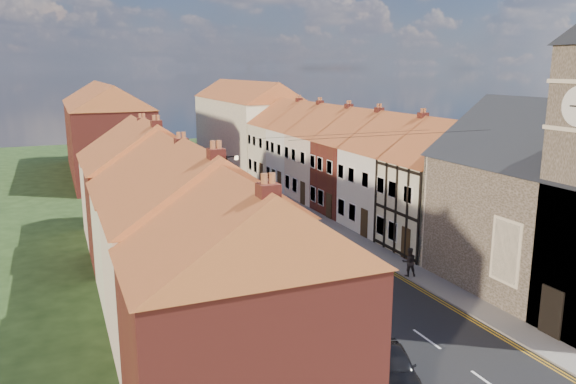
% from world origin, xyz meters
% --- Properties ---
extents(ground, '(160.00, 160.00, 0.00)m').
position_xyz_m(ground, '(0.00, 0.00, 0.00)').
color(ground, '#345022').
rests_on(ground, ground).
extents(road, '(7.00, 90.00, 0.02)m').
position_xyz_m(road, '(0.00, 30.00, 0.01)').
color(road, black).
rests_on(road, ground).
extents(pavement_left, '(1.80, 90.00, 0.12)m').
position_xyz_m(pavement_left, '(-4.40, 30.00, 0.06)').
color(pavement_left, slate).
rests_on(pavement_left, ground).
extents(pavement_right, '(1.80, 90.00, 0.12)m').
position_xyz_m(pavement_right, '(4.40, 30.00, 0.06)').
color(pavement_right, slate).
rests_on(pavement_right, ground).
extents(church, '(11.25, 14.25, 15.20)m').
position_xyz_m(church, '(9.36, 3.32, 5.88)').
color(church, '#3F392C').
rests_on(church, ground).
extents(cottage_r_tudor, '(8.30, 5.20, 9.00)m').
position_xyz_m(cottage_r_tudor, '(9.27, 12.70, 4.47)').
color(cottage_r_tudor, '#BBB79D').
rests_on(cottage_r_tudor, ground).
extents(cottage_r_white_near, '(8.30, 6.00, 9.00)m').
position_xyz_m(cottage_r_white_near, '(9.30, 18.10, 4.47)').
color(cottage_r_white_near, silver).
rests_on(cottage_r_white_near, ground).
extents(cottage_r_cream_mid, '(8.30, 5.20, 9.00)m').
position_xyz_m(cottage_r_cream_mid, '(9.30, 23.50, 4.48)').
color(cottage_r_cream_mid, maroon).
rests_on(cottage_r_cream_mid, ground).
extents(cottage_r_pink, '(8.30, 6.00, 9.00)m').
position_xyz_m(cottage_r_pink, '(9.30, 28.90, 4.47)').
color(cottage_r_pink, beige).
rests_on(cottage_r_pink, ground).
extents(cottage_r_white_far, '(8.30, 5.20, 9.00)m').
position_xyz_m(cottage_r_white_far, '(9.30, 34.30, 4.48)').
color(cottage_r_white_far, silver).
rests_on(cottage_r_white_far, ground).
extents(cottage_r_cream_far, '(8.30, 6.00, 9.00)m').
position_xyz_m(cottage_r_cream_far, '(9.30, 39.70, 4.47)').
color(cottage_r_cream_far, '#BBB79D').
rests_on(cottage_r_cream_far, ground).
extents(cottage_l_brick_near, '(8.30, 5.70, 8.80)m').
position_xyz_m(cottage_l_brick_near, '(-9.30, -0.25, 4.37)').
color(cottage_l_brick_near, maroon).
rests_on(cottage_l_brick_near, ground).
extents(cottage_l_cream, '(8.30, 6.30, 9.10)m').
position_xyz_m(cottage_l_cream, '(-9.30, 5.55, 4.52)').
color(cottage_l_cream, beige).
rests_on(cottage_l_cream, ground).
extents(cottage_l_white, '(8.30, 6.90, 8.80)m').
position_xyz_m(cottage_l_white, '(-9.30, 11.95, 4.37)').
color(cottage_l_white, '#BBB79D').
rests_on(cottage_l_white, ground).
extents(cottage_l_brick_mid, '(8.30, 5.70, 9.10)m').
position_xyz_m(cottage_l_brick_mid, '(-9.30, 18.05, 4.53)').
color(cottage_l_brick_mid, maroon).
rests_on(cottage_l_brick_mid, ground).
extents(cottage_l_pink, '(8.30, 6.30, 8.80)m').
position_xyz_m(cottage_l_pink, '(-9.30, 23.85, 4.37)').
color(cottage_l_pink, beige).
rests_on(cottage_l_pink, ground).
extents(block_right_far, '(8.30, 24.20, 10.50)m').
position_xyz_m(block_right_far, '(9.30, 55.00, 5.29)').
color(block_right_far, '#BBB79D').
rests_on(block_right_far, ground).
extents(block_left_far, '(8.30, 24.20, 10.50)m').
position_xyz_m(block_left_far, '(-9.30, 50.00, 5.29)').
color(block_left_far, maroon).
rests_on(block_left_far, ground).
extents(lamppost, '(0.88, 0.15, 6.00)m').
position_xyz_m(lamppost, '(-3.81, 20.00, 3.54)').
color(lamppost, black).
rests_on(lamppost, pavement_left).
extents(car_near, '(2.50, 3.86, 1.22)m').
position_xyz_m(car_near, '(-3.20, -0.25, 0.61)').
color(car_near, black).
rests_on(car_near, ground).
extents(car_mid, '(1.77, 4.80, 1.57)m').
position_xyz_m(car_mid, '(-1.62, 27.66, 0.78)').
color(car_mid, silver).
rests_on(car_mid, ground).
extents(car_far, '(2.71, 4.28, 1.16)m').
position_xyz_m(car_far, '(-3.20, 46.54, 0.58)').
color(car_far, navy).
rests_on(car_far, ground).
extents(car_distant, '(3.05, 4.50, 1.14)m').
position_xyz_m(car_distant, '(-3.20, 50.00, 0.57)').
color(car_distant, '#A5A6AD').
rests_on(car_distant, ground).
extents(pedestrian_right, '(0.99, 0.87, 1.72)m').
position_xyz_m(pedestrian_right, '(3.70, 8.79, 0.98)').
color(pedestrian_right, black).
rests_on(pedestrian_right, pavement_right).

